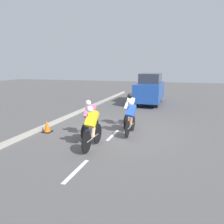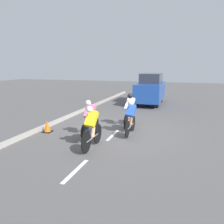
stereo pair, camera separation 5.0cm
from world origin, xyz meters
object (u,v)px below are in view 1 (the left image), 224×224
object	(u,v)px
support_car	(150,89)
cyclist_pink	(90,117)
cyclist_white	(129,109)
traffic_cone	(47,127)
cyclist_blue	(131,116)
cyclist_yellow	(92,126)

from	to	relation	value
support_car	cyclist_pink	bearing A→B (deg)	82.40
cyclist_white	traffic_cone	world-z (taller)	cyclist_white
cyclist_blue	traffic_cone	xyz separation A→B (m)	(3.41, 0.73, -0.55)
cyclist_yellow	cyclist_white	world-z (taller)	cyclist_white
cyclist_blue	support_car	bearing A→B (deg)	-87.50
cyclist_pink	support_car	size ratio (longest dim) A/B	0.39
cyclist_blue	cyclist_white	distance (m)	1.16
cyclist_pink	traffic_cone	size ratio (longest dim) A/B	3.44
cyclist_yellow	cyclist_pink	size ratio (longest dim) A/B	0.99
cyclist_blue	cyclist_white	bearing A→B (deg)	-73.80
cyclist_blue	cyclist_white	xyz separation A→B (m)	(0.32, -1.11, 0.05)
cyclist_blue	cyclist_white	world-z (taller)	cyclist_white
cyclist_white	support_car	distance (m)	6.51
cyclist_blue	support_car	world-z (taller)	support_car
traffic_cone	cyclist_white	bearing A→B (deg)	-149.12
cyclist_pink	traffic_cone	bearing A→B (deg)	0.34
support_car	traffic_cone	size ratio (longest dim) A/B	8.73
cyclist_yellow	traffic_cone	world-z (taller)	cyclist_yellow
support_car	cyclist_white	bearing A→B (deg)	90.09
cyclist_pink	traffic_cone	world-z (taller)	cyclist_pink
cyclist_blue	traffic_cone	world-z (taller)	cyclist_blue
cyclist_blue	cyclist_pink	size ratio (longest dim) A/B	0.99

